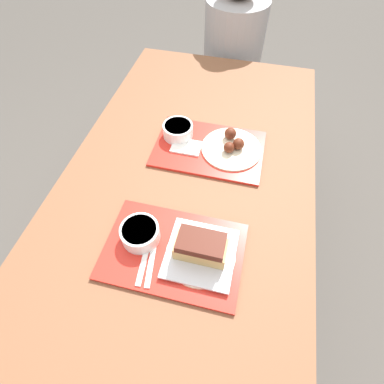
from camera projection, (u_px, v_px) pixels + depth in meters
The scene contains 14 objects.
ground_plane at pixel (186, 273), 1.67m from camera, with size 12.00×12.00×0.00m, color #4C4742.
picnic_table at pixel (183, 206), 1.13m from camera, with size 0.92×1.86×0.75m.
picnic_bench_far at pixel (227, 92), 2.02m from camera, with size 0.88×0.28×0.46m.
tray_near at pixel (173, 251), 0.93m from camera, with size 0.43×0.29×0.01m.
tray_far at pixel (209, 149), 1.19m from camera, with size 0.43×0.29×0.01m.
bowl_coleslaw_near at pixel (140, 233), 0.92m from camera, with size 0.12×0.12×0.05m.
brisket_sandwich_plate at pixel (201, 250), 0.88m from camera, with size 0.21×0.21×0.10m.
plastic_fork_near at pixel (145, 259), 0.90m from camera, with size 0.03×0.17×0.00m.
plastic_knife_near at pixel (152, 260), 0.90m from camera, with size 0.04×0.17×0.00m.
condiment_packet at pixel (186, 233), 0.95m from camera, with size 0.04×0.03×0.01m.
bowl_coleslaw_far at pixel (178, 130), 1.20m from camera, with size 0.12×0.12×0.05m.
wings_plate_far at pixel (232, 146), 1.17m from camera, with size 0.24×0.24×0.06m.
napkin_far at pixel (186, 147), 1.18m from camera, with size 0.12×0.08×0.01m.
person_seated_across at pixel (234, 38), 1.74m from camera, with size 0.35×0.35×0.69m.
Camera 1 is at (0.18, -0.61, 1.60)m, focal length 28.00 mm.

